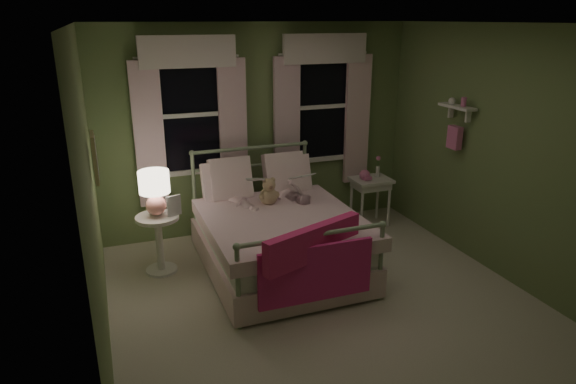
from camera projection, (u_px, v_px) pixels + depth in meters
name	position (u px, v px, depth m)	size (l,w,h in m)	color
room_shell	(329.00, 176.00, 4.60)	(4.20, 4.20, 4.20)	beige
bed	(277.00, 236.00, 5.61)	(1.58, 2.04, 1.18)	white
pink_throw	(314.00, 256.00, 4.62)	(1.10, 0.48, 0.71)	#E02B72
child_left	(240.00, 180.00, 5.71)	(0.26, 0.17, 0.72)	#F7D1DD
child_right	(287.00, 174.00, 5.89)	(0.36, 0.28, 0.74)	#F7D1DD
book_left	(246.00, 184.00, 5.48)	(0.20, 0.27, 0.03)	beige
book_right	(295.00, 182.00, 5.68)	(0.20, 0.27, 0.02)	beige
teddy_bear	(269.00, 193.00, 5.71)	(0.24, 0.20, 0.32)	tan
nightstand_left	(159.00, 236.00, 5.51)	(0.46, 0.46, 0.65)	white
table_lamp	(155.00, 189.00, 5.34)	(0.32, 0.32, 0.48)	pink
book_nightstand	(168.00, 217.00, 5.40)	(0.16, 0.22, 0.02)	beige
nightstand_right	(371.00, 186.00, 6.73)	(0.50, 0.40, 0.64)	white
pink_toy	(365.00, 175.00, 6.64)	(0.14, 0.18, 0.14)	pink
bud_vase	(378.00, 166.00, 6.74)	(0.06, 0.06, 0.28)	white
window_left	(191.00, 109.00, 6.01)	(1.34, 0.13, 1.96)	black
window_right	(323.00, 102.00, 6.58)	(1.34, 0.13, 1.96)	black
wall_shelf	(456.00, 122.00, 5.78)	(0.15, 0.50, 0.60)	white
framed_picture	(95.00, 158.00, 4.42)	(0.03, 0.32, 0.42)	beige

